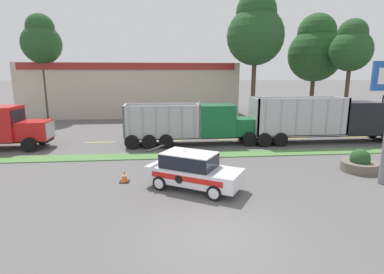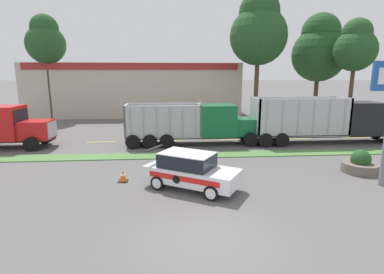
% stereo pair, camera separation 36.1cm
% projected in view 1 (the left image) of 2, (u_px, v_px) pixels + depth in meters
% --- Properties ---
extents(ground_plane, '(600.00, 600.00, 0.00)m').
position_uv_depth(ground_plane, '(215.00, 238.00, 9.93)').
color(ground_plane, '#5B5959').
extents(grass_verge, '(120.00, 1.52, 0.06)m').
position_uv_depth(grass_verge, '(188.00, 155.00, 20.05)').
color(grass_verge, '#517F42').
rests_on(grass_verge, ground_plane).
extents(centre_line_2, '(2.40, 0.14, 0.01)m').
position_uv_depth(centre_line_2, '(30.00, 144.00, 23.54)').
color(centre_line_2, yellow).
rests_on(centre_line_2, ground_plane).
extents(centre_line_3, '(2.40, 0.14, 0.01)m').
position_uv_depth(centre_line_3, '(100.00, 142.00, 24.06)').
color(centre_line_3, yellow).
rests_on(centre_line_3, ground_plane).
extents(centre_line_4, '(2.40, 0.14, 0.01)m').
position_uv_depth(centre_line_4, '(167.00, 141.00, 24.57)').
color(centre_line_4, yellow).
rests_on(centre_line_4, ground_plane).
extents(centre_line_5, '(2.40, 0.14, 0.01)m').
position_uv_depth(centre_line_5, '(232.00, 139.00, 25.09)').
color(centre_line_5, yellow).
rests_on(centre_line_5, ground_plane).
extents(centre_line_6, '(2.40, 0.14, 0.01)m').
position_uv_depth(centre_line_6, '(294.00, 138.00, 25.60)').
color(centre_line_6, yellow).
rests_on(centre_line_6, ground_plane).
extents(centre_line_7, '(2.40, 0.14, 0.01)m').
position_uv_depth(centre_line_7, '(353.00, 137.00, 26.12)').
color(centre_line_7, yellow).
rests_on(centre_line_7, ground_plane).
extents(dump_truck_lead, '(11.98, 2.65, 3.60)m').
position_uv_depth(dump_truck_lead, '(339.00, 121.00, 23.92)').
color(dump_truck_lead, black).
rests_on(dump_truck_lead, ground_plane).
extents(dump_truck_trail, '(10.53, 2.61, 3.46)m').
position_uv_depth(dump_truck_trail, '(204.00, 124.00, 23.13)').
color(dump_truck_trail, black).
rests_on(dump_truck_trail, ground_plane).
extents(rally_car, '(4.72, 3.86, 1.76)m').
position_uv_depth(rally_car, '(193.00, 170.00, 14.10)').
color(rally_car, white).
rests_on(rally_car, ground_plane).
extents(stone_planter, '(1.92, 1.92, 1.27)m').
position_uv_depth(stone_planter, '(359.00, 163.00, 16.74)').
color(stone_planter, '#6B6056').
rests_on(stone_planter, ground_plane).
extents(traffic_cone, '(0.49, 0.49, 0.55)m').
position_uv_depth(traffic_cone, '(124.00, 177.00, 15.06)').
color(traffic_cone, black).
rests_on(traffic_cone, ground_plane).
extents(store_building_backdrop, '(26.83, 12.10, 6.75)m').
position_uv_depth(store_building_backdrop, '(134.00, 89.00, 41.86)').
color(store_building_backdrop, '#BCB29E').
rests_on(store_building_backdrop, ground_plane).
extents(tree_behind_left, '(6.43, 6.43, 14.39)m').
position_uv_depth(tree_behind_left, '(256.00, 30.00, 33.57)').
color(tree_behind_left, '#473828').
rests_on(tree_behind_left, ground_plane).
extents(tree_behind_centre, '(4.50, 4.50, 11.30)m').
position_uv_depth(tree_behind_centre, '(351.00, 47.00, 32.78)').
color(tree_behind_centre, '#473828').
rests_on(tree_behind_centre, ground_plane).
extents(tree_behind_right, '(6.66, 6.66, 12.78)m').
position_uv_depth(tree_behind_right, '(315.00, 49.00, 37.57)').
color(tree_behind_right, '#473828').
rests_on(tree_behind_right, ground_plane).
extents(tree_behind_far_right, '(4.45, 4.45, 12.12)m').
position_uv_depth(tree_behind_far_right, '(41.00, 41.00, 34.16)').
color(tree_behind_far_right, '#473828').
rests_on(tree_behind_far_right, ground_plane).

